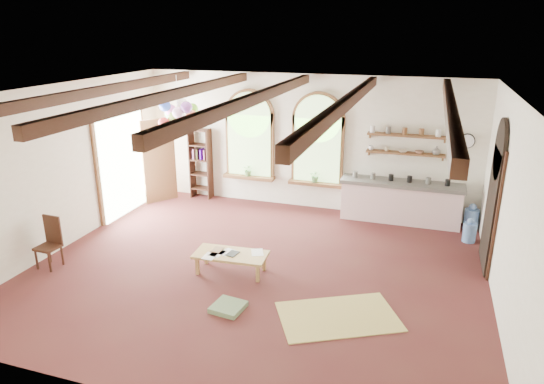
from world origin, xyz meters
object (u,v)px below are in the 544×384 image
at_px(side_chair, 50,253).
at_px(balloon_cluster, 178,113).
at_px(kitchen_counter, 400,201).
at_px(coffee_table, 231,256).

relative_size(side_chair, balloon_cluster, 0.82).
bearing_deg(kitchen_counter, balloon_cluster, -169.77).
distance_m(coffee_table, side_chair, 3.35).
bearing_deg(side_chair, coffee_table, 14.17).
bearing_deg(coffee_table, side_chair, -165.83).
height_order(kitchen_counter, coffee_table, kitchen_counter).
xyz_separation_m(kitchen_counter, balloon_cluster, (-4.99, -0.90, 1.87)).
height_order(kitchen_counter, side_chair, side_chair).
bearing_deg(coffee_table, balloon_cluster, 131.91).
relative_size(coffee_table, balloon_cluster, 1.15).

